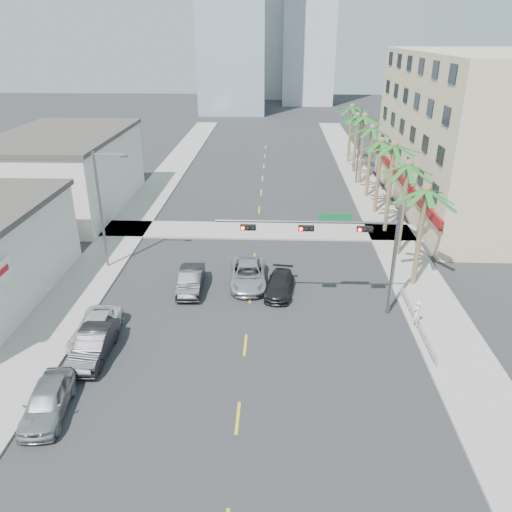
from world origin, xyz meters
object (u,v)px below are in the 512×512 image
(car_lane_right, at_px, (279,285))
(car_parked_mid, at_px, (93,345))
(pedestrian, at_px, (417,314))
(car_parked_near, at_px, (47,401))
(car_lane_left, at_px, (191,280))
(traffic_signal_mast, at_px, (343,240))
(car_lane_center, at_px, (248,275))
(car_parked_far, at_px, (96,329))

(car_lane_right, bearing_deg, car_parked_mid, -135.72)
(car_parked_mid, xyz_separation_m, pedestrian, (18.66, 3.69, 0.24))
(car_parked_near, relative_size, car_parked_mid, 0.95)
(car_parked_near, relative_size, car_lane_left, 0.99)
(car_parked_near, height_order, car_parked_mid, car_parked_mid)
(traffic_signal_mast, distance_m, car_parked_mid, 15.74)
(traffic_signal_mast, xyz_separation_m, car_lane_center, (-6.03, 3.72, -4.31))
(car_parked_mid, height_order, car_lane_right, car_parked_mid)
(car_parked_near, bearing_deg, car_lane_left, 62.54)
(pedestrian, bearing_deg, car_parked_mid, -24.73)
(traffic_signal_mast, bearing_deg, car_parked_near, -145.87)
(car_parked_mid, height_order, pedestrian, pedestrian)
(traffic_signal_mast, relative_size, car_lane_left, 2.43)
(car_parked_far, height_order, car_lane_left, car_lane_left)
(car_lane_center, relative_size, pedestrian, 3.12)
(traffic_signal_mast, height_order, car_lane_right, traffic_signal_mast)
(traffic_signal_mast, xyz_separation_m, pedestrian, (4.52, -1.72, -4.04))
(traffic_signal_mast, xyz_separation_m, car_parked_mid, (-14.15, -5.41, -4.28))
(pedestrian, bearing_deg, car_lane_center, -63.22)
(car_lane_left, distance_m, car_lane_center, 4.10)
(car_parked_far, distance_m, pedestrian, 19.22)
(car_lane_right, bearing_deg, traffic_signal_mast, -26.12)
(traffic_signal_mast, height_order, pedestrian, traffic_signal_mast)
(traffic_signal_mast, height_order, car_parked_mid, traffic_signal_mast)
(car_parked_far, relative_size, pedestrian, 2.86)
(car_parked_far, bearing_deg, car_parked_near, -94.15)
(car_parked_mid, bearing_deg, car_lane_center, 48.16)
(car_lane_left, relative_size, car_lane_right, 1.07)
(car_lane_left, height_order, car_lane_center, car_lane_center)
(traffic_signal_mast, distance_m, car_lane_left, 11.21)
(car_parked_near, relative_size, car_parked_far, 0.91)
(traffic_signal_mast, bearing_deg, car_lane_left, 165.01)
(car_lane_right, bearing_deg, car_lane_center, 157.88)
(car_parked_far, bearing_deg, car_lane_right, 27.24)
(car_lane_center, bearing_deg, traffic_signal_mast, -34.98)
(car_parked_mid, bearing_deg, car_parked_far, 104.56)
(car_parked_near, xyz_separation_m, car_lane_left, (4.78, 12.69, -0.02))
(car_parked_mid, xyz_separation_m, car_lane_center, (8.12, 9.13, -0.03))
(car_lane_right, xyz_separation_m, pedestrian, (8.30, -4.19, 0.40))
(car_parked_mid, height_order, car_lane_left, car_parked_mid)
(car_parked_near, xyz_separation_m, pedestrian, (19.29, 8.29, 0.25))
(car_parked_near, distance_m, car_lane_left, 13.57)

